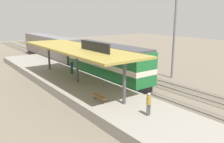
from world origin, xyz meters
The scene contains 12 objects.
ground_plane centered at (2.00, 0.00, 0.00)m, with size 120.00×120.00×0.00m, color #706656.
track_near centered at (0.00, 0.00, 0.03)m, with size 3.20×110.00×0.16m.
track_far centered at (4.60, 0.00, 0.03)m, with size 3.20×110.00×0.16m.
platform centered at (-4.60, 0.00, 0.45)m, with size 6.00×44.00×0.90m, color gray.
station_canopy centered at (-4.60, -0.09, 4.53)m, with size 5.20×18.00×4.70m.
platform_bench centered at (-6.00, -6.39, 1.34)m, with size 0.44×1.70×0.50m.
locomotive centered at (0.00, 1.23, 2.41)m, with size 2.93×14.43×4.44m.
passenger_carriage_single centered at (0.00, 19.23, 2.31)m, with size 2.90×20.00×4.24m.
freight_car centered at (4.60, 7.16, 1.97)m, with size 2.80×12.00×3.54m.
light_mast centered at (7.80, -2.79, 8.40)m, with size 1.10×1.10×11.70m.
person_waiting centered at (-3.38, 3.77, 1.85)m, with size 0.34×0.34×1.71m.
person_walking centered at (-4.64, -10.81, 1.85)m, with size 0.34×0.34×1.71m.
Camera 1 is at (-15.92, -21.68, 7.86)m, focal length 36.88 mm.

